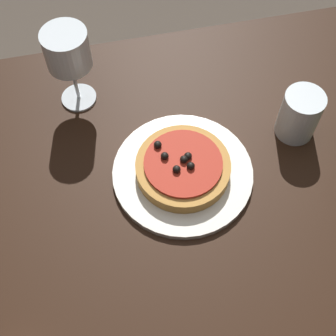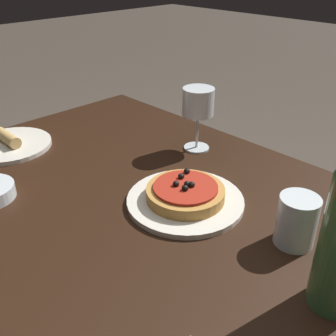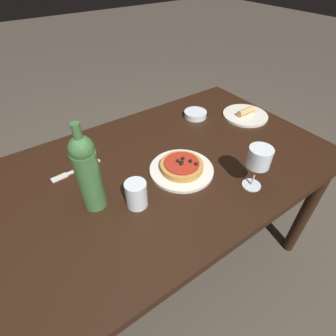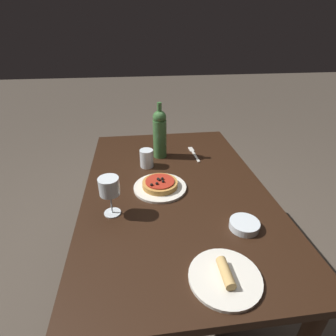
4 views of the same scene
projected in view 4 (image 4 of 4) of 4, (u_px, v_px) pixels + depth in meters
ground_plane at (173, 282)px, 1.61m from camera, size 14.00×14.00×0.00m
dining_table at (175, 200)px, 1.31m from camera, size 1.35×0.86×0.71m
dinner_plate at (160, 187)px, 1.25m from camera, size 0.25×0.25×0.01m
pizza at (160, 184)px, 1.24m from camera, size 0.17×0.17×0.04m
wine_glass at (109, 188)px, 1.03m from camera, size 0.08×0.08×0.17m
wine_bottle at (160, 133)px, 1.48m from camera, size 0.08×0.08×0.32m
water_cup at (147, 158)px, 1.42m from camera, size 0.07×0.07×0.10m
side_bowl at (244, 225)px, 1.00m from camera, size 0.11×0.11×0.03m
fork at (194, 153)px, 1.58m from camera, size 0.20×0.03×0.00m
side_plate at (225, 277)px, 0.81m from camera, size 0.23×0.23×0.04m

